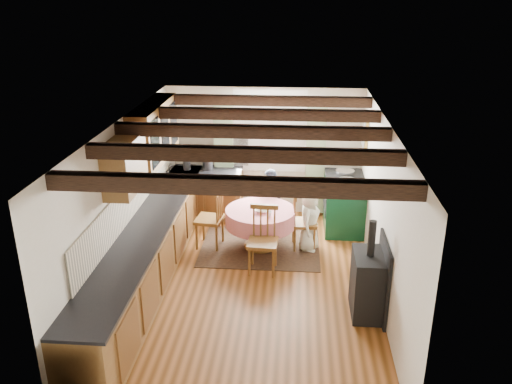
# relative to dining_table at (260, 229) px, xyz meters

# --- Properties ---
(floor) EXTENTS (3.60, 5.50, 0.00)m
(floor) POSITION_rel_dining_table_xyz_m (-0.04, -1.19, -0.35)
(floor) COLOR #9B5828
(floor) RESTS_ON ground
(ceiling) EXTENTS (3.60, 5.50, 0.00)m
(ceiling) POSITION_rel_dining_table_xyz_m (-0.04, -1.19, 2.05)
(ceiling) COLOR white
(ceiling) RESTS_ON ground
(wall_back) EXTENTS (3.60, 0.00, 2.40)m
(wall_back) POSITION_rel_dining_table_xyz_m (-0.04, 1.56, 0.85)
(wall_back) COLOR silver
(wall_back) RESTS_ON ground
(wall_front) EXTENTS (3.60, 0.00, 2.40)m
(wall_front) POSITION_rel_dining_table_xyz_m (-0.04, -3.94, 0.85)
(wall_front) COLOR silver
(wall_front) RESTS_ON ground
(wall_left) EXTENTS (0.00, 5.50, 2.40)m
(wall_left) POSITION_rel_dining_table_xyz_m (-1.84, -1.19, 0.85)
(wall_left) COLOR silver
(wall_left) RESTS_ON ground
(wall_right) EXTENTS (0.00, 5.50, 2.40)m
(wall_right) POSITION_rel_dining_table_xyz_m (1.76, -1.19, 0.85)
(wall_right) COLOR silver
(wall_right) RESTS_ON ground
(beam_a) EXTENTS (3.60, 0.16, 0.16)m
(beam_a) POSITION_rel_dining_table_xyz_m (-0.04, -3.19, 1.96)
(beam_a) COLOR #3B2417
(beam_a) RESTS_ON ceiling
(beam_b) EXTENTS (3.60, 0.16, 0.16)m
(beam_b) POSITION_rel_dining_table_xyz_m (-0.04, -2.19, 1.96)
(beam_b) COLOR #3B2417
(beam_b) RESTS_ON ceiling
(beam_c) EXTENTS (3.60, 0.16, 0.16)m
(beam_c) POSITION_rel_dining_table_xyz_m (-0.04, -1.19, 1.96)
(beam_c) COLOR #3B2417
(beam_c) RESTS_ON ceiling
(beam_d) EXTENTS (3.60, 0.16, 0.16)m
(beam_d) POSITION_rel_dining_table_xyz_m (-0.04, -0.19, 1.96)
(beam_d) COLOR #3B2417
(beam_d) RESTS_ON ceiling
(beam_e) EXTENTS (3.60, 0.16, 0.16)m
(beam_e) POSITION_rel_dining_table_xyz_m (-0.04, 0.81, 1.96)
(beam_e) COLOR #3B2417
(beam_e) RESTS_ON ceiling
(splash_left) EXTENTS (0.02, 4.50, 0.55)m
(splash_left) POSITION_rel_dining_table_xyz_m (-1.82, -0.89, 0.85)
(splash_left) COLOR beige
(splash_left) RESTS_ON wall_left
(splash_back) EXTENTS (1.40, 0.02, 0.55)m
(splash_back) POSITION_rel_dining_table_xyz_m (-1.04, 1.54, 0.85)
(splash_back) COLOR beige
(splash_back) RESTS_ON wall_back
(base_cabinet_left) EXTENTS (0.60, 5.30, 0.88)m
(base_cabinet_left) POSITION_rel_dining_table_xyz_m (-1.54, -1.19, 0.09)
(base_cabinet_left) COLOR brown
(base_cabinet_left) RESTS_ON floor
(base_cabinet_back) EXTENTS (1.30, 0.60, 0.88)m
(base_cabinet_back) POSITION_rel_dining_table_xyz_m (-1.09, 1.26, 0.09)
(base_cabinet_back) COLOR brown
(base_cabinet_back) RESTS_ON floor
(worktop_left) EXTENTS (0.64, 5.30, 0.04)m
(worktop_left) POSITION_rel_dining_table_xyz_m (-1.52, -1.19, 0.55)
(worktop_left) COLOR black
(worktop_left) RESTS_ON base_cabinet_left
(worktop_back) EXTENTS (1.30, 0.64, 0.04)m
(worktop_back) POSITION_rel_dining_table_xyz_m (-1.09, 1.24, 0.55)
(worktop_back) COLOR black
(worktop_back) RESTS_ON base_cabinet_back
(wall_cabinet_glass) EXTENTS (0.34, 1.80, 0.90)m
(wall_cabinet_glass) POSITION_rel_dining_table_xyz_m (-1.67, 0.01, 1.60)
(wall_cabinet_glass) COLOR brown
(wall_cabinet_glass) RESTS_ON wall_left
(wall_cabinet_solid) EXTENTS (0.34, 0.90, 0.70)m
(wall_cabinet_solid) POSITION_rel_dining_table_xyz_m (-1.67, -1.49, 1.55)
(wall_cabinet_solid) COLOR brown
(wall_cabinet_solid) RESTS_ON wall_left
(window_frame) EXTENTS (1.34, 0.03, 1.54)m
(window_frame) POSITION_rel_dining_table_xyz_m (0.06, 1.54, 1.25)
(window_frame) COLOR white
(window_frame) RESTS_ON wall_back
(window_pane) EXTENTS (1.20, 0.01, 1.40)m
(window_pane) POSITION_rel_dining_table_xyz_m (0.06, 1.55, 1.25)
(window_pane) COLOR white
(window_pane) RESTS_ON wall_back
(curtain_left) EXTENTS (0.35, 0.10, 2.10)m
(curtain_left) POSITION_rel_dining_table_xyz_m (-0.79, 1.46, 0.75)
(curtain_left) COLOR #98B180
(curtain_left) RESTS_ON wall_back
(curtain_right) EXTENTS (0.35, 0.10, 2.10)m
(curtain_right) POSITION_rel_dining_table_xyz_m (0.91, 1.46, 0.75)
(curtain_right) COLOR #98B180
(curtain_right) RESTS_ON wall_back
(curtain_rod) EXTENTS (2.00, 0.03, 0.03)m
(curtain_rod) POSITION_rel_dining_table_xyz_m (0.06, 1.46, 1.85)
(curtain_rod) COLOR black
(curtain_rod) RESTS_ON wall_back
(wall_picture) EXTENTS (0.04, 0.50, 0.60)m
(wall_picture) POSITION_rel_dining_table_xyz_m (1.73, 1.11, 1.35)
(wall_picture) COLOR gold
(wall_picture) RESTS_ON wall_right
(wall_plate) EXTENTS (0.30, 0.02, 0.30)m
(wall_plate) POSITION_rel_dining_table_xyz_m (1.01, 1.53, 1.35)
(wall_plate) COLOR silver
(wall_plate) RESTS_ON wall_back
(rug) EXTENTS (1.96, 1.52, 0.01)m
(rug) POSITION_rel_dining_table_xyz_m (0.00, 0.00, -0.34)
(rug) COLOR #4F3621
(rug) RESTS_ON floor
(dining_table) EXTENTS (1.14, 1.14, 0.69)m
(dining_table) POSITION_rel_dining_table_xyz_m (0.00, 0.00, 0.00)
(dining_table) COLOR tan
(dining_table) RESTS_ON floor
(chair_near) EXTENTS (0.47, 0.49, 1.04)m
(chair_near) POSITION_rel_dining_table_xyz_m (0.09, -0.77, 0.17)
(chair_near) COLOR brown
(chair_near) RESTS_ON floor
(chair_left) EXTENTS (0.53, 0.51, 1.05)m
(chair_left) POSITION_rel_dining_table_xyz_m (-0.85, 0.01, 0.18)
(chair_left) COLOR brown
(chair_left) RESTS_ON floor
(chair_right) EXTENTS (0.47, 0.45, 0.97)m
(chair_right) POSITION_rel_dining_table_xyz_m (0.72, 0.07, 0.14)
(chair_right) COLOR brown
(chair_right) RESTS_ON floor
(aga_range) EXTENTS (0.69, 1.07, 0.98)m
(aga_range) POSITION_rel_dining_table_xyz_m (1.43, 0.89, 0.15)
(aga_range) COLOR #0C3C21
(aga_range) RESTS_ON floor
(cast_iron_stove) EXTENTS (0.40, 0.67, 1.34)m
(cast_iron_stove) POSITION_rel_dining_table_xyz_m (1.54, -1.76, 0.33)
(cast_iron_stove) COLOR black
(cast_iron_stove) RESTS_ON floor
(child_far) EXTENTS (0.47, 0.36, 1.15)m
(child_far) POSITION_rel_dining_table_xyz_m (0.11, 0.71, 0.23)
(child_far) COLOR #283142
(child_far) RESTS_ON floor
(child_right) EXTENTS (0.46, 0.58, 1.05)m
(child_right) POSITION_rel_dining_table_xyz_m (0.80, 0.01, 0.18)
(child_right) COLOR white
(child_right) RESTS_ON floor
(bowl_a) EXTENTS (0.24, 0.24, 0.06)m
(bowl_a) POSITION_rel_dining_table_xyz_m (0.02, -0.09, 0.37)
(bowl_a) COLOR silver
(bowl_a) RESTS_ON dining_table
(bowl_b) EXTENTS (0.24, 0.24, 0.05)m
(bowl_b) POSITION_rel_dining_table_xyz_m (0.04, 0.02, 0.37)
(bowl_b) COLOR silver
(bowl_b) RESTS_ON dining_table
(cup) EXTENTS (0.13, 0.13, 0.09)m
(cup) POSITION_rel_dining_table_xyz_m (0.16, -0.25, 0.39)
(cup) COLOR silver
(cup) RESTS_ON dining_table
(canister_tall) EXTENTS (0.14, 0.14, 0.24)m
(canister_tall) POSITION_rel_dining_table_xyz_m (-1.45, 1.23, 0.70)
(canister_tall) COLOR #262628
(canister_tall) RESTS_ON worktop_back
(canister_wide) EXTENTS (0.19, 0.19, 0.22)m
(canister_wide) POSITION_rel_dining_table_xyz_m (-1.07, 1.26, 0.68)
(canister_wide) COLOR #262628
(canister_wide) RESTS_ON worktop_back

